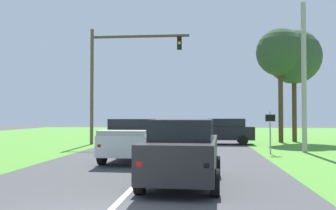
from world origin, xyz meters
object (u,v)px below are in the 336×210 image
(crossing_suv_far, at_px, (224,131))
(utility_pole_right, at_px, (304,77))
(pickup_truck_lead, at_px, (134,140))
(keep_moving_sign, at_px, (270,127))
(red_suv_near, at_px, (183,150))
(oak_tree_right, at_px, (294,57))
(traffic_light, at_px, (116,69))
(extra_tree_1, at_px, (280,53))

(crossing_suv_far, xyz_separation_m, utility_pole_right, (4.24, -5.59, 3.31))
(pickup_truck_lead, height_order, utility_pole_right, utility_pole_right)
(utility_pole_right, bearing_deg, keep_moving_sign, -151.47)
(pickup_truck_lead, height_order, crossing_suv_far, pickup_truck_lead)
(red_suv_near, relative_size, oak_tree_right, 0.57)
(red_suv_near, height_order, pickup_truck_lead, red_suv_near)
(red_suv_near, distance_m, keep_moving_sign, 10.18)
(traffic_light, height_order, utility_pole_right, utility_pole_right)
(traffic_light, bearing_deg, crossing_suv_far, 7.89)
(keep_moving_sign, height_order, crossing_suv_far, keep_moving_sign)
(red_suv_near, xyz_separation_m, keep_moving_sign, (4.22, 9.25, 0.44))
(crossing_suv_far, bearing_deg, pickup_truck_lead, -113.79)
(traffic_light, bearing_deg, utility_pole_right, -20.58)
(utility_pole_right, bearing_deg, oak_tree_right, 80.31)
(traffic_light, height_order, crossing_suv_far, traffic_light)
(red_suv_near, xyz_separation_m, crossing_suv_far, (2.07, 15.98, -0.07))
(crossing_suv_far, relative_size, extra_tree_1, 0.49)
(traffic_light, bearing_deg, red_suv_near, -69.07)
(red_suv_near, distance_m, oak_tree_right, 21.26)
(red_suv_near, bearing_deg, crossing_suv_far, 82.61)
(keep_moving_sign, bearing_deg, pickup_truck_lead, -150.69)
(crossing_suv_far, bearing_deg, keep_moving_sign, -72.32)
(pickup_truck_lead, distance_m, crossing_suv_far, 11.52)
(pickup_truck_lead, xyz_separation_m, oak_tree_right, (10.35, 13.51, 5.72))
(pickup_truck_lead, bearing_deg, traffic_light, 108.27)
(keep_moving_sign, distance_m, extra_tree_1, 10.68)
(crossing_suv_far, bearing_deg, red_suv_near, -97.39)
(keep_moving_sign, xyz_separation_m, oak_tree_right, (3.56, 9.70, 5.23))
(crossing_suv_far, bearing_deg, extra_tree_1, 25.56)
(red_suv_near, distance_m, extra_tree_1, 20.16)
(pickup_truck_lead, xyz_separation_m, traffic_light, (-3.12, 9.46, 4.47))
(traffic_light, xyz_separation_m, keep_moving_sign, (9.92, -5.65, -3.98))
(crossing_suv_far, bearing_deg, oak_tree_right, 27.54)
(oak_tree_right, height_order, extra_tree_1, oak_tree_right)
(pickup_truck_lead, distance_m, keep_moving_sign, 7.80)
(red_suv_near, height_order, traffic_light, traffic_light)
(pickup_truck_lead, height_order, extra_tree_1, extra_tree_1)
(crossing_suv_far, relative_size, utility_pole_right, 0.51)
(utility_pole_right, bearing_deg, traffic_light, 159.42)
(extra_tree_1, bearing_deg, traffic_light, -165.27)
(traffic_light, distance_m, utility_pole_right, 12.89)
(traffic_light, distance_m, oak_tree_right, 14.13)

